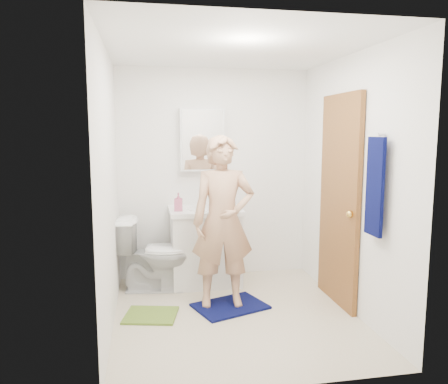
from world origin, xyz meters
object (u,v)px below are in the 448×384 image
at_px(towel, 375,187).
at_px(toilet, 156,254).
at_px(medicine_cabinet, 202,140).
at_px(man, 223,222).
at_px(toothbrush_cup, 229,202).
at_px(vanity_cabinet, 205,248).
at_px(soap_dispenser, 178,202).

bearing_deg(towel, toilet, 141.64).
height_order(medicine_cabinet, man, medicine_cabinet).
bearing_deg(towel, man, 144.08).
height_order(towel, toothbrush_cup, towel).
relative_size(vanity_cabinet, medicine_cabinet, 1.14).
bearing_deg(vanity_cabinet, toilet, -168.21).
distance_m(medicine_cabinet, toothbrush_cup, 0.77).
xyz_separation_m(medicine_cabinet, man, (0.08, -0.91, -0.76)).
xyz_separation_m(toilet, toothbrush_cup, (0.85, 0.25, 0.50)).
height_order(vanity_cabinet, toothbrush_cup, toothbrush_cup).
relative_size(medicine_cabinet, soap_dispenser, 3.61).
bearing_deg(man, vanity_cabinet, 100.12).
relative_size(vanity_cabinet, soap_dispenser, 4.13).
bearing_deg(soap_dispenser, medicine_cabinet, 46.09).
relative_size(towel, toothbrush_cup, 6.56).
height_order(vanity_cabinet, soap_dispenser, soap_dispenser).
distance_m(towel, soap_dispenser, 2.06).
bearing_deg(toilet, soap_dispenser, -76.41).
distance_m(toilet, man, 0.96).
xyz_separation_m(medicine_cabinet, towel, (1.18, -1.71, -0.35)).
relative_size(soap_dispenser, toothbrush_cup, 1.59).
distance_m(medicine_cabinet, man, 1.19).
height_order(towel, man, man).
bearing_deg(man, medicine_cabinet, 98.54).
distance_m(medicine_cabinet, towel, 2.11).
distance_m(towel, man, 1.42).
bearing_deg(towel, medicine_cabinet, 124.61).
xyz_separation_m(medicine_cabinet, toothbrush_cup, (0.30, -0.09, -0.70)).
height_order(medicine_cabinet, toilet, medicine_cabinet).
relative_size(medicine_cabinet, toilet, 0.88).
bearing_deg(toilet, toothbrush_cup, -66.57).
bearing_deg(soap_dispenser, toothbrush_cup, 20.17).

